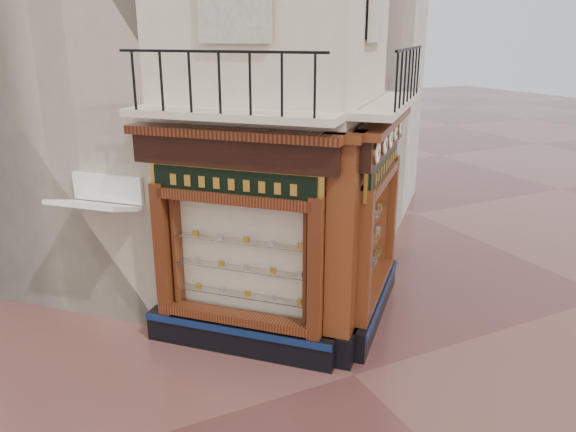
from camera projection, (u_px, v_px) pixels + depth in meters
ground at (354, 375)px, 9.31m from camera, size 80.00×80.00×0.00m
main_building at (216, 5)px, 12.68m from camera, size 11.31×11.31×12.00m
neighbour_left at (89, 29)px, 13.90m from camera, size 11.31×11.31×11.00m
neighbour_right at (270, 29)px, 15.99m from camera, size 11.31×11.31×11.00m
shopfront_left at (237, 247)px, 9.43m from camera, size 2.86×2.86×3.98m
shopfront_right at (376, 223)px, 10.62m from camera, size 2.86×2.86×3.98m
corner_pilaster at (342, 256)px, 9.13m from camera, size 0.85×0.85×3.98m
balcony at (314, 108)px, 9.26m from camera, size 5.94×2.97×1.03m
clock_a at (377, 152)px, 8.79m from camera, size 0.30×0.30×0.38m
clock_b at (384, 144)px, 9.44m from camera, size 0.29×0.29×0.36m
clock_c at (390, 138)px, 9.99m from camera, size 0.31×0.31×0.39m
clock_d at (395, 133)px, 10.52m from camera, size 0.26×0.26×0.32m
clock_e at (400, 127)px, 11.11m from camera, size 0.25×0.25×0.31m
awning at (108, 333)px, 10.61m from camera, size 1.62×1.62×0.31m
signboard_left at (233, 183)px, 9.01m from camera, size 2.19×2.19×0.59m
signboard_right at (383, 165)px, 10.25m from camera, size 2.21×2.21×0.59m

